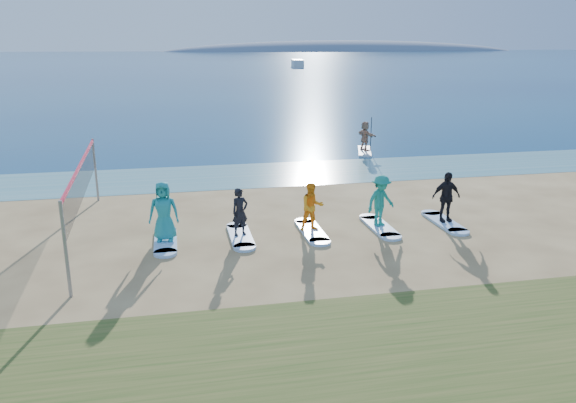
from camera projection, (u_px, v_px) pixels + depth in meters
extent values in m
plane|color=tan|center=(287.00, 256.00, 16.66)|extent=(600.00, 600.00, 0.00)
plane|color=teal|center=(243.00, 175.00, 26.53)|extent=(600.00, 600.00, 0.00)
plane|color=navy|center=(180.00, 61.00, 167.19)|extent=(600.00, 600.00, 0.00)
ellipsoid|color=slate|center=(345.00, 51.00, 317.34)|extent=(220.00, 56.00, 18.00)
cylinder|color=gray|center=(66.00, 250.00, 13.69)|extent=(0.09, 0.09, 2.50)
cylinder|color=gray|center=(96.00, 170.00, 22.08)|extent=(0.09, 0.09, 2.50)
cube|color=black|center=(82.00, 181.00, 17.70)|extent=(0.38, 8.99, 1.00)
cube|color=red|center=(80.00, 165.00, 17.56)|extent=(0.41, 9.00, 0.10)
cube|color=silver|center=(364.00, 151.00, 32.00)|extent=(1.57, 3.07, 0.12)
imported|color=tan|center=(365.00, 136.00, 31.75)|extent=(0.93, 1.60, 1.64)
cube|color=silver|center=(297.00, 67.00, 129.58)|extent=(3.06, 7.09, 1.77)
cube|color=#A4CFFF|center=(166.00, 241.00, 17.76)|extent=(0.70, 2.20, 0.09)
imported|color=teal|center=(164.00, 211.00, 17.48)|extent=(0.99, 0.71, 1.90)
cube|color=#A4CFFF|center=(241.00, 236.00, 18.22)|extent=(0.70, 2.20, 0.09)
imported|color=black|center=(240.00, 212.00, 17.99)|extent=(0.67, 0.56, 1.56)
cube|color=#A4CFFF|center=(312.00, 231.00, 18.68)|extent=(0.70, 2.20, 0.09)
imported|color=orange|center=(312.00, 207.00, 18.45)|extent=(0.81, 0.64, 1.61)
cube|color=#A4CFFF|center=(379.00, 227.00, 19.15)|extent=(0.70, 2.20, 0.09)
imported|color=#1D8D7A|center=(381.00, 201.00, 18.89)|extent=(1.30, 1.05, 1.76)
cube|color=#A4CFFF|center=(444.00, 222.00, 19.61)|extent=(0.70, 2.20, 0.09)
imported|color=black|center=(446.00, 197.00, 19.35)|extent=(1.03, 0.44, 1.75)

